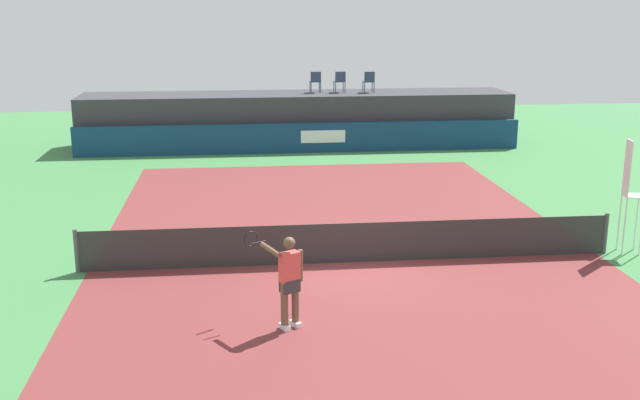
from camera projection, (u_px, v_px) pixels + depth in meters
The scene contains 13 objects.
ground_plane at pixel (334, 226), 20.57m from camera, with size 48.00×48.00×0.00m, color #3D7A42.
court_inner at pixel (351, 262), 17.68m from camera, with size 12.00×22.00×0.00m, color maroon.
sponsor_wall at pixel (301, 138), 30.52m from camera, with size 18.00×0.22×1.20m.
spectator_platform at pixel (298, 119), 32.13m from camera, with size 18.00×2.80×2.20m, color #38383D.
spectator_chair_far_left at pixel (315, 81), 31.91m from camera, with size 0.45×0.45×0.89m.
spectator_chair_left at pixel (340, 81), 31.96m from camera, with size 0.47×0.47×0.89m.
spectator_chair_center at pixel (369, 81), 31.92m from camera, with size 0.45×0.45×0.89m.
umpire_chair at pixel (630, 189), 18.01m from camera, with size 0.51×0.51×2.76m.
tennis_net at pixel (351, 243), 17.56m from camera, with size 12.40×0.02×0.95m, color #2D2D2D.
net_post_near at pixel (76, 251), 16.90m from camera, with size 0.10×0.10×1.00m, color #4C4C51.
net_post_far at pixel (605, 233), 18.21m from camera, with size 0.10×0.10×1.00m, color #4C4C51.
tennis_player at pixel (288, 279), 13.89m from camera, with size 1.08×1.03×1.77m.
tennis_ball at pixel (544, 246), 18.77m from camera, with size 0.07×0.07×0.07m, color #D8EA33.
Camera 1 is at (-2.54, -16.57, 5.86)m, focal length 42.51 mm.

